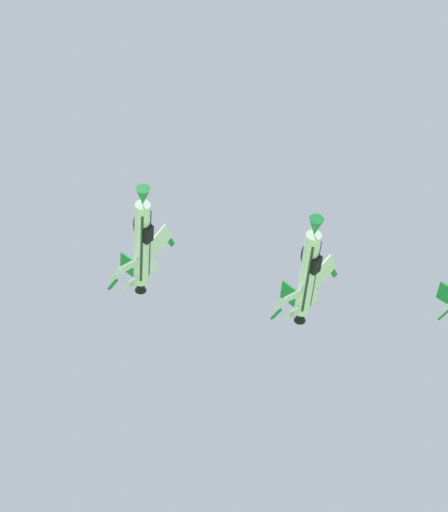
# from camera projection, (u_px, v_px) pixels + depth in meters

# --- Properties ---
(fighter_jet_right_wing) EXTENTS (9.67, 14.67, 7.34)m
(fighter_jet_right_wing) POSITION_uv_depth(u_px,v_px,m) (308.00, 272.00, 130.43)
(fighter_jet_right_wing) COLOR silver
(fighter_jet_left_outer) EXTENTS (9.74, 14.67, 7.82)m
(fighter_jet_left_outer) POSITION_uv_depth(u_px,v_px,m) (142.00, 242.00, 133.49)
(fighter_jet_left_outer) COLOR silver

